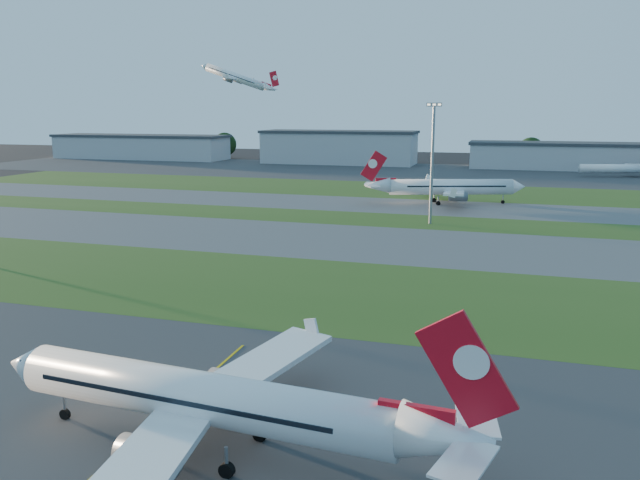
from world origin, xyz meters
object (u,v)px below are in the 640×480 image
at_px(mini_jet_near, 616,168).
at_px(airliner_taxiing, 449,187).
at_px(airliner_parked, 205,399).
at_px(light_mast_centre, 432,155).

bearing_deg(mini_jet_near, airliner_taxiing, -134.14).
height_order(airliner_parked, airliner_taxiing, airliner_taxiing).
bearing_deg(airliner_parked, light_mast_centre, 91.57).
xyz_separation_m(airliner_parked, light_mast_centre, (4.27, 97.58, 10.85)).
distance_m(airliner_parked, airliner_taxiing, 129.19).
bearing_deg(airliner_taxiing, mini_jet_near, -138.99).
height_order(airliner_parked, light_mast_centre, light_mast_centre).
bearing_deg(airliner_taxiing, light_mast_centre, 70.54).
bearing_deg(airliner_taxiing, airliner_parked, 70.17).
relative_size(airliner_parked, mini_jet_near, 1.28).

